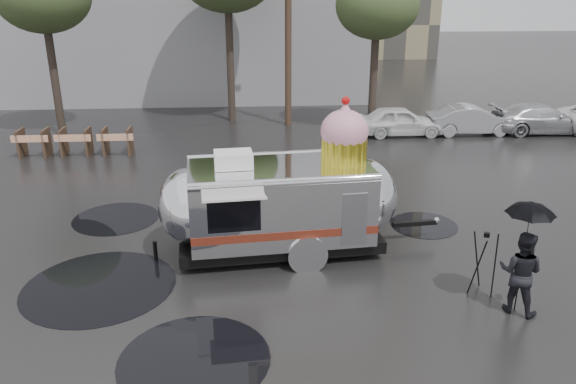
{
  "coord_description": "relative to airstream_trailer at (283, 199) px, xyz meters",
  "views": [
    {
      "loc": [
        0.87,
        -10.29,
        6.08
      ],
      "look_at": [
        1.67,
        1.74,
        1.49
      ],
      "focal_mm": 35.0,
      "sensor_mm": 36.0,
      "label": 1
    }
  ],
  "objects": [
    {
      "name": "ground",
      "position": [
        -1.56,
        -1.74,
        -1.31
      ],
      "size": [
        120.0,
        120.0,
        0.0
      ],
      "primitive_type": "plane",
      "color": "black",
      "rests_on": "ground"
    },
    {
      "name": "barricade_row",
      "position": [
        -7.11,
        8.23,
        -0.79
      ],
      "size": [
        4.3,
        0.8,
        1.0
      ],
      "color": "#473323",
      "rests_on": "ground"
    },
    {
      "name": "tripod",
      "position": [
        3.95,
        -2.17,
        -0.53
      ],
      "size": [
        0.56,
        0.53,
        1.36
      ],
      "rotation": [
        0.0,
        0.0,
        -0.37
      ],
      "color": "black",
      "rests_on": "ground"
    },
    {
      "name": "parked_cars",
      "position": [
        10.22,
        10.26,
        -0.59
      ],
      "size": [
        13.2,
        1.9,
        1.5
      ],
      "color": "silver",
      "rests_on": "ground"
    },
    {
      "name": "umbrella_black",
      "position": [
        4.37,
        -2.9,
        0.61
      ],
      "size": [
        1.1,
        1.1,
        2.3
      ],
      "color": "black",
      "rests_on": "ground"
    },
    {
      "name": "airstream_trailer",
      "position": [
        0.0,
        0.0,
        0.0
      ],
      "size": [
        6.92,
        3.04,
        3.73
      ],
      "rotation": [
        0.0,
        0.0,
        0.1
      ],
      "color": "silver",
      "rests_on": "ground"
    },
    {
      "name": "person_right",
      "position": [
        4.37,
        -2.9,
        -0.47
      ],
      "size": [
        0.92,
        0.84,
        1.68
      ],
      "primitive_type": "imported",
      "rotation": [
        0.0,
        0.0,
        2.5
      ],
      "color": "black",
      "rests_on": "ground"
    },
    {
      "name": "tree_right",
      "position": [
        4.44,
        11.26,
        3.75
      ],
      "size": [
        3.36,
        3.36,
        6.42
      ],
      "color": "#382D26",
      "rests_on": "ground"
    },
    {
      "name": "puddles",
      "position": [
        -2.41,
        -0.9,
        -1.3
      ],
      "size": [
        10.25,
        8.67,
        0.01
      ],
      "color": "black",
      "rests_on": "ground"
    },
    {
      "name": "utility_pole",
      "position": [
        0.94,
        12.26,
        3.31
      ],
      "size": [
        1.6,
        0.28,
        9.0
      ],
      "color": "#473323",
      "rests_on": "ground"
    }
  ]
}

